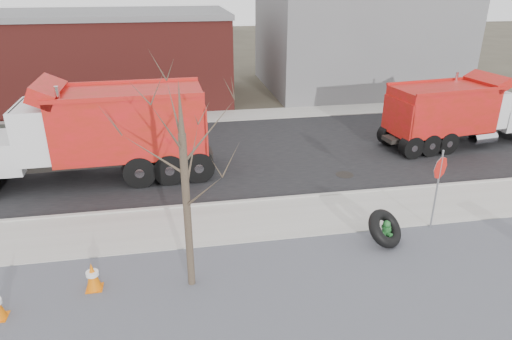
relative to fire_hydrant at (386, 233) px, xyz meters
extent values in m
plane|color=#383328|center=(-2.40, 1.69, -0.35)|extent=(120.00, 120.00, 0.00)
cube|color=slate|center=(-2.40, -1.81, -0.33)|extent=(60.00, 5.00, 0.03)
cube|color=#9E9B93|center=(-2.40, 1.94, -0.32)|extent=(60.00, 2.50, 0.06)
cube|color=#9E9B93|center=(-2.40, 3.24, -0.29)|extent=(60.00, 0.15, 0.11)
cube|color=black|center=(-2.40, 7.99, -0.34)|extent=(60.00, 9.40, 0.02)
cube|color=#9E9B93|center=(-2.40, 13.69, -0.32)|extent=(60.00, 2.00, 0.06)
cube|color=slate|center=(6.60, 19.69, 3.65)|extent=(12.00, 10.00, 8.00)
cube|color=maroon|center=(-12.40, 18.69, 2.15)|extent=(20.00, 8.00, 5.00)
cube|color=slate|center=(-12.40, 18.69, 4.80)|extent=(20.20, 8.20, 0.30)
cylinder|color=#382D23|center=(-5.60, -0.91, 1.65)|extent=(0.18, 0.18, 4.00)
cone|color=#382D23|center=(-5.60, -0.91, 4.25)|extent=(0.14, 0.14, 1.20)
cylinder|color=#256133|center=(0.00, 0.01, -0.32)|extent=(0.40, 0.40, 0.05)
cylinder|color=#256133|center=(0.00, 0.01, -0.05)|extent=(0.21, 0.21, 0.55)
cylinder|color=#256133|center=(0.00, 0.01, 0.20)|extent=(0.27, 0.27, 0.05)
sphere|color=#256133|center=(0.00, 0.01, 0.29)|extent=(0.22, 0.22, 0.22)
cylinder|color=#256133|center=(0.00, 0.01, 0.38)|extent=(0.05, 0.05, 0.05)
cylinder|color=#256133|center=(-0.15, -0.05, 0.04)|extent=(0.14, 0.14, 0.10)
cylinder|color=#256133|center=(0.14, 0.07, 0.04)|extent=(0.14, 0.14, 0.10)
cylinder|color=#256133|center=(0.06, -0.14, 0.02)|extent=(0.17, 0.15, 0.14)
torus|color=black|center=(-0.05, -0.01, 0.16)|extent=(1.53, 1.49, 1.08)
cylinder|color=gray|center=(1.78, 0.59, 0.93)|extent=(0.05, 0.05, 2.56)
cylinder|color=#B8140D|center=(1.78, 0.59, 1.66)|extent=(0.62, 0.37, 0.69)
cube|color=#DF6507|center=(-7.98, -0.69, -0.33)|extent=(0.40, 0.40, 0.04)
cone|color=#DF6507|center=(-7.98, -0.69, 0.05)|extent=(0.38, 0.38, 0.73)
cylinder|color=white|center=(-7.98, -0.69, 0.12)|extent=(0.30, 0.30, 0.10)
cube|color=black|center=(6.93, 7.37, 0.26)|extent=(7.57, 1.75, 0.19)
cube|color=silver|center=(9.77, 7.74, 0.73)|extent=(2.15, 1.96, 0.97)
cube|color=silver|center=(7.89, 7.49, 1.35)|extent=(1.66, 2.19, 1.59)
cube|color=black|center=(8.63, 7.59, 1.79)|extent=(0.28, 1.75, 0.71)
cube|color=red|center=(5.79, 7.22, 1.44)|extent=(4.65, 2.67, 1.94)
cylinder|color=silver|center=(6.93, 8.21, 1.74)|extent=(0.14, 0.14, 2.12)
cylinder|color=black|center=(9.84, 8.71, 0.16)|extent=(1.00, 0.39, 0.97)
cylinder|color=black|center=(4.63, 7.92, 0.16)|extent=(1.00, 0.39, 0.97)
cylinder|color=black|center=(4.85, 6.24, 0.16)|extent=(1.00, 0.39, 0.97)
cube|color=black|center=(-8.79, 6.29, 0.36)|extent=(8.78, 1.20, 0.24)
cube|color=silver|center=(-10.40, 6.24, 1.71)|extent=(1.79, 2.51, 1.93)
cube|color=black|center=(-11.15, 6.22, 2.24)|extent=(0.11, 2.14, 0.86)
cube|color=red|center=(-7.40, 6.33, 1.81)|extent=(5.43, 2.73, 2.36)
cylinder|color=silver|center=(-9.52, 5.25, 2.19)|extent=(0.15, 0.15, 2.57)
cylinder|color=black|center=(-12.53, 7.33, 0.26)|extent=(1.19, 0.36, 1.18)
cylinder|color=black|center=(-6.08, 5.34, 0.26)|extent=(1.19, 0.36, 1.18)
cylinder|color=black|center=(-6.15, 7.40, 0.26)|extent=(1.19, 0.36, 1.18)
cube|color=silver|center=(-11.97, 7.02, 0.91)|extent=(0.07, 1.81, 1.03)
camera|label=1|loc=(-5.68, -10.49, 6.83)|focal=32.00mm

